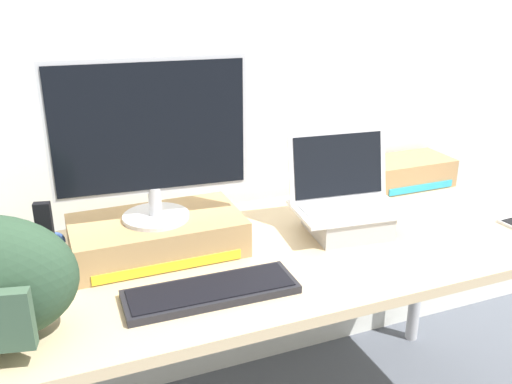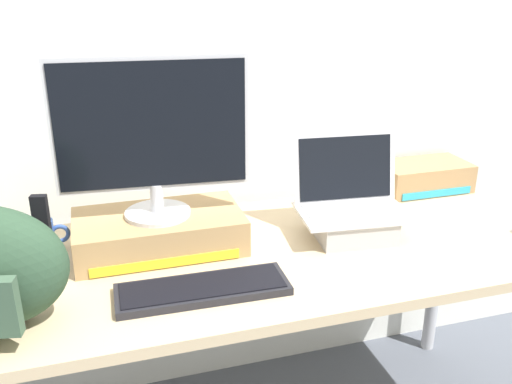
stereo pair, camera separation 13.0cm
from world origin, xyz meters
name	(u,v)px [view 2 (the right image)]	position (x,y,z in m)	size (l,w,h in m)	color
back_wall	(214,24)	(0.00, 0.46, 1.30)	(7.00, 0.10, 2.60)	silver
desk	(256,273)	(0.00, 0.00, 0.65)	(1.79, 0.71, 0.71)	tan
toner_box_yellow	(159,232)	(-0.26, 0.10, 0.77)	(0.47, 0.26, 0.10)	#A88456
desktop_monitor	(152,135)	(-0.26, 0.10, 1.05)	(0.52, 0.18, 0.44)	silver
open_laptop	(351,215)	(0.30, 0.03, 0.78)	(0.34, 0.25, 0.29)	#ADADB2
external_keyboard	(203,289)	(-0.19, -0.18, 0.73)	(0.43, 0.15, 0.02)	black
coffee_mug	(42,237)	(-0.57, 0.16, 0.76)	(0.12, 0.08, 0.10)	#2D4C93
toner_box_cyan	(423,176)	(0.72, 0.30, 0.76)	(0.32, 0.18, 0.10)	#9E7A51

